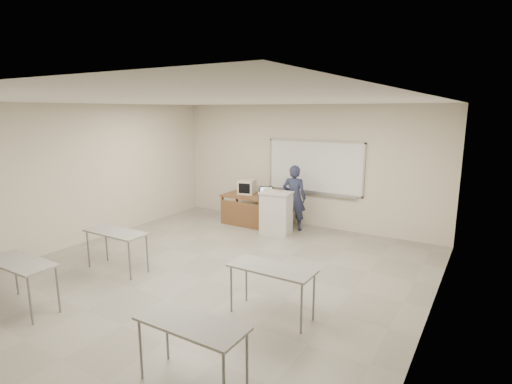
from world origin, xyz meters
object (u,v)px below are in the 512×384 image
Objects in this scene: whiteboard at (315,168)px; keyboard at (272,190)px; crt_monitor at (247,187)px; mouse at (267,199)px; presenter at (294,198)px; instructor_desk at (250,204)px; podium at (276,213)px; laptop at (267,195)px.

keyboard is at bearing -124.53° from whiteboard.
crt_monitor is at bearing -161.56° from whiteboard.
crt_monitor is 4.03× the size of mouse.
presenter is at bearing -13.77° from crt_monitor.
crt_monitor is 0.92× the size of keyboard.
whiteboard is 1.83m from instructor_desk.
podium is at bearing -9.50° from keyboard.
keyboard is at bearing 145.48° from podium.
laptop is at bearing -23.32° from crt_monitor.
instructor_desk is 0.87m from keyboard.
crt_monitor is 0.88m from mouse.
laptop is 0.21× the size of presenter.
presenter is (0.37, 0.41, -0.22)m from keyboard.
podium is at bearing -37.39° from crt_monitor.
keyboard is (0.33, -0.30, 0.20)m from laptop.
crt_monitor is 1.32× the size of laptop.
keyboard is 0.30× the size of presenter.
instructor_desk is at bearing 1.59° from presenter.
instructor_desk is at bearing 174.45° from laptop.
laptop is 0.49m from keyboard.
keyboard reaches higher than laptop.
whiteboard is 7.49× the size of laptop.
presenter is at bearing 16.68° from mouse.
whiteboard is 1.63× the size of instructor_desk.
laptop is at bearing -1.81° from presenter.
whiteboard reaches higher than mouse.
keyboard is at bearing 36.97° from presenter.
mouse is at bearing 20.38° from presenter.
whiteboard is at bearing -128.89° from presenter.
keyboard reaches higher than mouse.
instructor_desk is 0.49m from laptop.
presenter is at bearing 66.70° from keyboard.
mouse is 0.07× the size of presenter.
laptop is (0.40, 0.13, 0.25)m from instructor_desk.
podium is at bearing 54.77° from presenter.
presenter is at bearing -117.74° from whiteboard.
mouse is at bearing -133.63° from whiteboard.
podium is 2.09× the size of keyboard.
keyboard is (0.18, -0.08, 0.24)m from mouse.
podium is at bearing -40.45° from mouse.
whiteboard is 1.39m from mouse.
whiteboard is 1.24m from keyboard.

